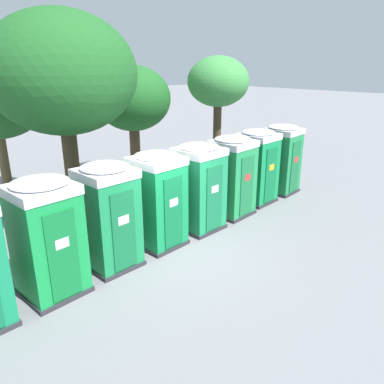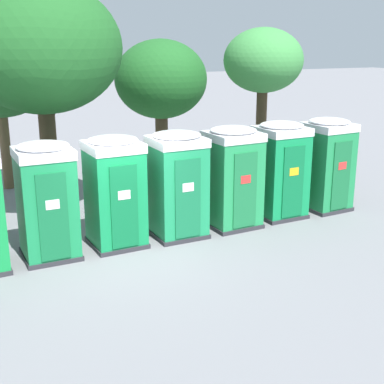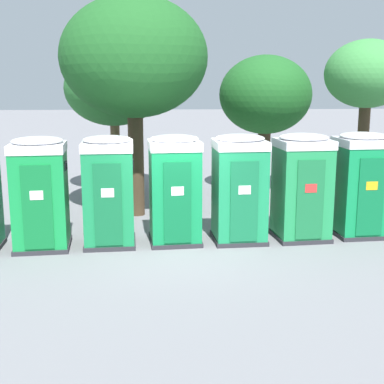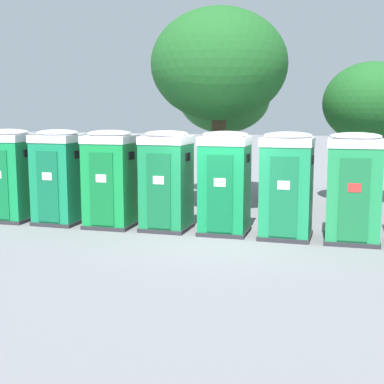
# 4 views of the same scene
# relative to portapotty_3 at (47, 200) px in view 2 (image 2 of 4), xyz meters

# --- Properties ---
(ground_plane) EXTENTS (120.00, 120.00, 0.00)m
(ground_plane) POSITION_rel_portapotty_3_xyz_m (1.55, -0.37, -1.28)
(ground_plane) COLOR slate
(portapotty_3) EXTENTS (1.23, 1.26, 2.54)m
(portapotty_3) POSITION_rel_portapotty_3_xyz_m (0.00, 0.00, 0.00)
(portapotty_3) COLOR #2D2D33
(portapotty_3) RESTS_ON ground
(portapotty_4) EXTENTS (1.27, 1.28, 2.54)m
(portapotty_4) POSITION_rel_portapotty_3_xyz_m (1.52, 0.09, -0.00)
(portapotty_4) COLOR #2D2D33
(portapotty_4) RESTS_ON ground
(portapotty_5) EXTENTS (1.27, 1.26, 2.54)m
(portapotty_5) POSITION_rel_portapotty_3_xyz_m (3.04, 0.12, -0.00)
(portapotty_5) COLOR #2D2D33
(portapotty_5) RESTS_ON ground
(portapotty_6) EXTENTS (1.34, 1.30, 2.54)m
(portapotty_6) POSITION_rel_portapotty_3_xyz_m (4.55, 0.22, -0.00)
(portapotty_6) COLOR #2D2D33
(portapotty_6) RESTS_ON ground
(portapotty_7) EXTENTS (1.29, 1.28, 2.54)m
(portapotty_7) POSITION_rel_portapotty_3_xyz_m (6.06, 0.42, -0.00)
(portapotty_7) COLOR #2D2D33
(portapotty_7) RESTS_ON ground
(portapotty_8) EXTENTS (1.27, 1.31, 2.54)m
(portapotty_8) POSITION_rel_portapotty_3_xyz_m (7.58, 0.46, 0.00)
(portapotty_8) COLOR #2D2D33
(portapotty_8) RESTS_ON ground
(street_tree_0) EXTENTS (3.99, 3.99, 6.00)m
(street_tree_0) POSITION_rel_portapotty_3_xyz_m (0.52, 2.80, 3.05)
(street_tree_0) COLOR #4C3826
(street_tree_0) RESTS_ON ground
(street_tree_1) EXTENTS (3.06, 3.06, 4.59)m
(street_tree_1) POSITION_rel_portapotty_3_xyz_m (4.72, 5.74, 1.97)
(street_tree_1) COLOR #4C3826
(street_tree_1) RESTS_ON ground
(street_tree_3) EXTENTS (2.45, 2.45, 4.93)m
(street_tree_3) POSITION_rel_portapotty_3_xyz_m (7.21, 3.41, 2.59)
(street_tree_3) COLOR #4C3826
(street_tree_3) RESTS_ON ground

